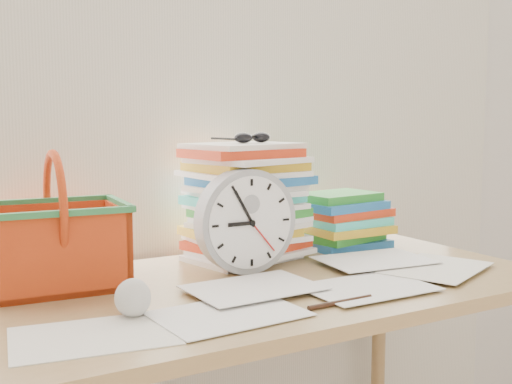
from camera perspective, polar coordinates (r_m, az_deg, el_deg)
curtain at (r=1.77m, az=-6.80°, el=12.36°), size 2.40×0.01×2.50m
desk at (r=1.49m, az=-0.58°, el=-10.82°), size 1.40×0.70×0.75m
paper_stack at (r=1.68m, az=-0.90°, el=-0.85°), size 0.35×0.30×0.31m
clock at (r=1.53m, az=-0.92°, el=-2.60°), size 0.25×0.05×0.25m
sunglasses at (r=1.67m, az=-0.33°, el=4.86°), size 0.15×0.13×0.03m
book_stack at (r=1.85m, az=7.80°, el=-2.51°), size 0.28×0.23×0.16m
basket at (r=1.47m, az=-17.41°, el=-2.47°), size 0.31×0.25×0.30m
crumpled_ball at (r=1.24m, az=-10.93°, el=-9.18°), size 0.07×0.07×0.07m
pen at (r=1.31m, az=7.52°, el=-9.70°), size 0.16×0.01×0.01m
scattered_papers at (r=1.47m, az=-0.58°, el=-7.81°), size 1.26×0.42×0.02m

